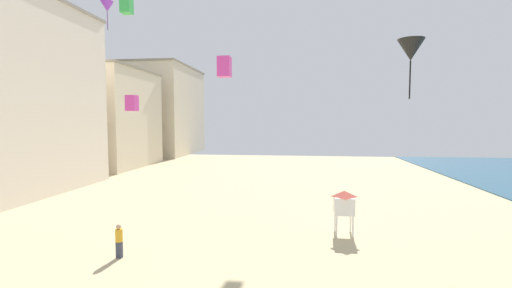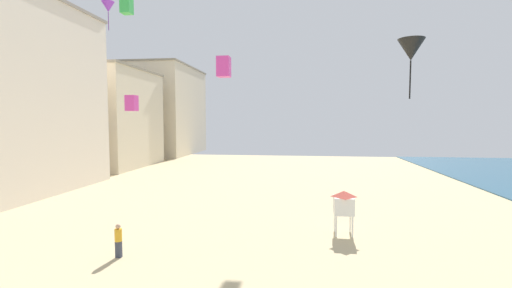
# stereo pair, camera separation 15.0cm
# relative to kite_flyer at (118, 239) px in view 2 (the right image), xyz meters

# --- Properties ---
(boardwalk_hotel_mid) EXTENTS (14.10, 14.35, 13.84)m
(boardwalk_hotel_mid) POSITION_rel_kite_flyer_xyz_m (-20.25, 30.83, 6.01)
(boardwalk_hotel_mid) COLOR beige
(boardwalk_hotel_mid) RESTS_ON ground
(boardwalk_hotel_far) EXTENTS (15.85, 19.07, 17.07)m
(boardwalk_hotel_far) POSITION_rel_kite_flyer_xyz_m (-20.25, 50.47, 7.62)
(boardwalk_hotel_far) COLOR beige
(boardwalk_hotel_far) RESTS_ON ground
(kite_flyer) EXTENTS (0.34, 0.34, 1.64)m
(kite_flyer) POSITION_rel_kite_flyer_xyz_m (0.00, 0.00, 0.00)
(kite_flyer) COLOR #383D4C
(kite_flyer) RESTS_ON ground
(lifeguard_stand) EXTENTS (1.10, 1.10, 2.55)m
(lifeguard_stand) POSITION_rel_kite_flyer_xyz_m (11.12, 4.84, 0.92)
(lifeguard_stand) COLOR white
(lifeguard_stand) RESTS_ON ground
(kite_green_box) EXTENTS (0.62, 0.62, 0.98)m
(kite_green_box) POSITION_rel_kite_flyer_xyz_m (-2.10, 5.36, 12.74)
(kite_green_box) COLOR green
(kite_black_delta) EXTENTS (1.62, 1.62, 3.68)m
(kite_black_delta) POSITION_rel_kite_flyer_xyz_m (15.34, 7.45, 10.01)
(kite_black_delta) COLOR black
(kite_purple_delta) EXTENTS (1.15, 1.15, 2.61)m
(kite_purple_delta) POSITION_rel_kite_flyer_xyz_m (-9.19, 15.42, 16.19)
(kite_purple_delta) COLOR purple
(kite_magenta_box) EXTENTS (0.55, 0.55, 0.86)m
(kite_magenta_box) POSITION_rel_kite_flyer_xyz_m (-0.64, 2.87, 6.61)
(kite_magenta_box) COLOR #DB3D9E
(kite_magenta_box_2) EXTENTS (0.67, 0.67, 1.05)m
(kite_magenta_box_2) POSITION_rel_kite_flyer_xyz_m (4.60, 2.69, 8.46)
(kite_magenta_box_2) COLOR #DB3D9E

